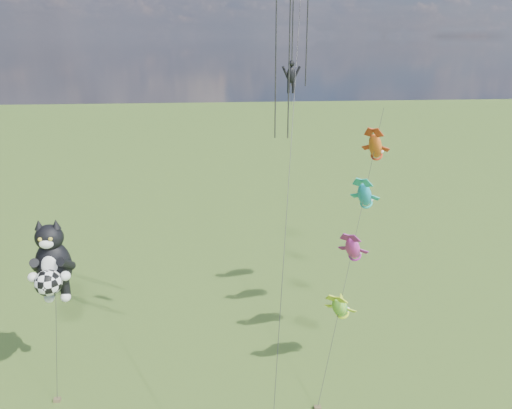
{
  "coord_description": "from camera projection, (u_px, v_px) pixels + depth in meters",
  "views": [
    {
      "loc": [
        12.13,
        -19.89,
        21.02
      ],
      "look_at": [
        15.11,
        12.53,
        10.02
      ],
      "focal_mm": 35.0,
      "sensor_mm": 36.0,
      "label": 1
    }
  ],
  "objects": [
    {
      "name": "cat_kite_rig",
      "position": [
        52.0,
        264.0,
        30.24
      ],
      "size": [
        2.48,
        4.08,
        10.7
      ],
      "rotation": [
        0.0,
        0.0,
        0.03
      ],
      "color": "brown",
      "rests_on": "ground"
    },
    {
      "name": "fish_windsock_rig",
      "position": [
        359.0,
        221.0,
        34.44
      ],
      "size": [
        7.71,
        14.09,
        15.82
      ],
      "rotation": [
        0.0,
        0.0,
        -0.17
      ],
      "color": "brown",
      "rests_on": "ground"
    },
    {
      "name": "parafoil_rig",
      "position": [
        292.0,
        59.0,
        27.88
      ],
      "size": [
        4.72,
        17.24,
        26.94
      ],
      "rotation": [
        0.0,
        0.0,
        -0.14
      ],
      "color": "brown",
      "rests_on": "ground"
    }
  ]
}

